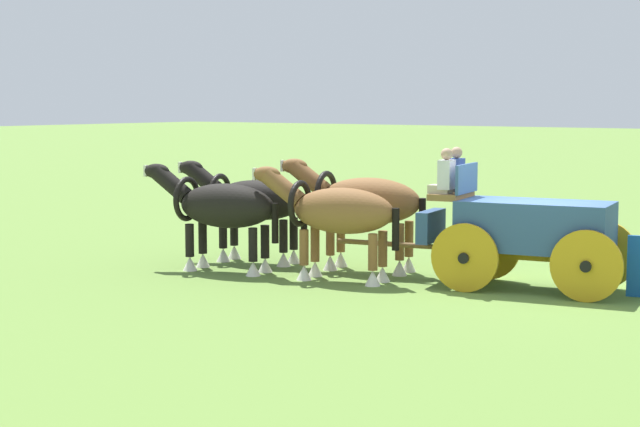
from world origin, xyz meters
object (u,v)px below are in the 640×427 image
Objects in this scene: draft_horse_rear_near at (336,213)px; draft_horse_lead_off at (252,202)px; draft_horse_lead_near at (221,208)px; show_wagon at (525,227)px; draft_horse_rear_off at (363,203)px.

draft_horse_rear_near is 2.91m from draft_horse_lead_off.
draft_horse_rear_near is 2.60m from draft_horse_lead_near.
draft_horse_rear_off is at bearing -0.29° from show_wagon.
draft_horse_rear_near is (3.36, 1.26, 0.16)m from show_wagon.
draft_horse_rear_off reaches higher than draft_horse_lead_off.
show_wagon is 3.59m from draft_horse_rear_near.
show_wagon is 1.83× the size of draft_horse_lead_near.
draft_horse_lead_near reaches higher than draft_horse_lead_off.
draft_horse_rear_off is 2.62m from draft_horse_lead_off.
draft_horse_rear_near reaches higher than draft_horse_lead_near.
draft_horse_rear_off is 2.92m from draft_horse_lead_near.
show_wagon reaches higher than draft_horse_rear_near.
draft_horse_rear_near is 1.30m from draft_horse_rear_off.
show_wagon is 1.86× the size of draft_horse_rear_near.
draft_horse_rear_near is at bearing 163.66° from draft_horse_lead_off.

